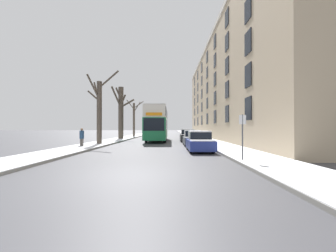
{
  "coord_description": "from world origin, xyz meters",
  "views": [
    {
      "loc": [
        1.41,
        -7.76,
        1.68
      ],
      "look_at": [
        1.1,
        15.62,
        1.88
      ],
      "focal_mm": 24.0,
      "sensor_mm": 36.0,
      "label": 1
    }
  ],
  "objects_px": {
    "bare_tree_left_1": "(121,111)",
    "parked_car_1": "(192,138)",
    "parked_car_2": "(188,136)",
    "street_sign_post": "(243,135)",
    "double_decker_bus": "(157,122)",
    "bare_tree_left_2": "(134,118)",
    "parked_car_0": "(199,142)",
    "bare_tree_left_0": "(99,109)",
    "pedestrian_left_sidewalk": "(82,137)"
  },
  "relations": [
    {
      "from": "bare_tree_left_0",
      "to": "parked_car_2",
      "type": "xyz_separation_m",
      "value": [
        9.07,
        5.73,
        -2.86
      ]
    },
    {
      "from": "bare_tree_left_1",
      "to": "parked_car_1",
      "type": "height_order",
      "value": "bare_tree_left_1"
    },
    {
      "from": "bare_tree_left_0",
      "to": "street_sign_post",
      "type": "xyz_separation_m",
      "value": [
        10.42,
        -11.06,
        -2.21
      ]
    },
    {
      "from": "bare_tree_left_0",
      "to": "parked_car_1",
      "type": "height_order",
      "value": "bare_tree_left_0"
    },
    {
      "from": "bare_tree_left_0",
      "to": "bare_tree_left_2",
      "type": "relative_size",
      "value": 1.05
    },
    {
      "from": "bare_tree_left_1",
      "to": "bare_tree_left_2",
      "type": "distance_m",
      "value": 9.72
    },
    {
      "from": "bare_tree_left_2",
      "to": "street_sign_post",
      "type": "bearing_deg",
      "value": -71.64
    },
    {
      "from": "bare_tree_left_2",
      "to": "parked_car_2",
      "type": "xyz_separation_m",
      "value": [
        8.95,
        -14.25,
        -2.79
      ]
    },
    {
      "from": "parked_car_0",
      "to": "street_sign_post",
      "type": "bearing_deg",
      "value": -76.16
    },
    {
      "from": "bare_tree_left_0",
      "to": "bare_tree_left_2",
      "type": "distance_m",
      "value": 19.98
    },
    {
      "from": "pedestrian_left_sidewalk",
      "to": "bare_tree_left_0",
      "type": "bearing_deg",
      "value": -77.08
    },
    {
      "from": "bare_tree_left_1",
      "to": "parked_car_2",
      "type": "xyz_separation_m",
      "value": [
        9.25,
        -4.55,
        -3.36
      ]
    },
    {
      "from": "bare_tree_left_1",
      "to": "double_decker_bus",
      "type": "distance_m",
      "value": 6.39
    },
    {
      "from": "bare_tree_left_1",
      "to": "street_sign_post",
      "type": "distance_m",
      "value": 23.98
    },
    {
      "from": "bare_tree_left_1",
      "to": "pedestrian_left_sidewalk",
      "type": "distance_m",
      "value": 13.52
    },
    {
      "from": "bare_tree_left_2",
      "to": "parked_car_2",
      "type": "distance_m",
      "value": 17.06
    },
    {
      "from": "parked_car_0",
      "to": "street_sign_post",
      "type": "distance_m",
      "value": 5.69
    },
    {
      "from": "double_decker_bus",
      "to": "bare_tree_left_0",
      "type": "bearing_deg",
      "value": -125.61
    },
    {
      "from": "bare_tree_left_1",
      "to": "pedestrian_left_sidewalk",
      "type": "xyz_separation_m",
      "value": [
        -0.38,
        -13.15,
        -3.15
      ]
    },
    {
      "from": "bare_tree_left_1",
      "to": "double_decker_bus",
      "type": "height_order",
      "value": "bare_tree_left_1"
    },
    {
      "from": "bare_tree_left_1",
      "to": "bare_tree_left_2",
      "type": "relative_size",
      "value": 1.08
    },
    {
      "from": "bare_tree_left_2",
      "to": "parked_car_2",
      "type": "height_order",
      "value": "bare_tree_left_2"
    },
    {
      "from": "parked_car_2",
      "to": "street_sign_post",
      "type": "bearing_deg",
      "value": -85.4
    },
    {
      "from": "double_decker_bus",
      "to": "parked_car_1",
      "type": "relative_size",
      "value": 2.79
    },
    {
      "from": "parked_car_0",
      "to": "pedestrian_left_sidewalk",
      "type": "bearing_deg",
      "value": 164.26
    },
    {
      "from": "bare_tree_left_0",
      "to": "pedestrian_left_sidewalk",
      "type": "xyz_separation_m",
      "value": [
        -0.55,
        -2.86,
        -2.64
      ]
    },
    {
      "from": "bare_tree_left_1",
      "to": "parked_car_0",
      "type": "relative_size",
      "value": 1.81
    },
    {
      "from": "parked_car_2",
      "to": "parked_car_1",
      "type": "bearing_deg",
      "value": -90.0
    },
    {
      "from": "bare_tree_left_0",
      "to": "street_sign_post",
      "type": "relative_size",
      "value": 3.16
    },
    {
      "from": "bare_tree_left_0",
      "to": "street_sign_post",
      "type": "bearing_deg",
      "value": -46.68
    },
    {
      "from": "bare_tree_left_2",
      "to": "pedestrian_left_sidewalk",
      "type": "relative_size",
      "value": 4.19
    },
    {
      "from": "bare_tree_left_2",
      "to": "bare_tree_left_0",
      "type": "bearing_deg",
      "value": -90.36
    },
    {
      "from": "parked_car_1",
      "to": "bare_tree_left_0",
      "type": "bearing_deg",
      "value": 178.44
    },
    {
      "from": "bare_tree_left_0",
      "to": "bare_tree_left_1",
      "type": "height_order",
      "value": "bare_tree_left_1"
    },
    {
      "from": "bare_tree_left_1",
      "to": "bare_tree_left_2",
      "type": "height_order",
      "value": "bare_tree_left_1"
    },
    {
      "from": "bare_tree_left_2",
      "to": "parked_car_2",
      "type": "bearing_deg",
      "value": -57.86
    },
    {
      "from": "parked_car_1",
      "to": "double_decker_bus",
      "type": "bearing_deg",
      "value": 116.95
    },
    {
      "from": "double_decker_bus",
      "to": "bare_tree_left_1",
      "type": "bearing_deg",
      "value": 151.16
    },
    {
      "from": "pedestrian_left_sidewalk",
      "to": "double_decker_bus",
      "type": "bearing_deg",
      "value": -95.85
    },
    {
      "from": "parked_car_0",
      "to": "pedestrian_left_sidewalk",
      "type": "height_order",
      "value": "pedestrian_left_sidewalk"
    },
    {
      "from": "parked_car_0",
      "to": "double_decker_bus",
      "type": "bearing_deg",
      "value": 106.61
    },
    {
      "from": "bare_tree_left_1",
      "to": "pedestrian_left_sidewalk",
      "type": "height_order",
      "value": "bare_tree_left_1"
    },
    {
      "from": "double_decker_bus",
      "to": "parked_car_2",
      "type": "distance_m",
      "value": 4.49
    },
    {
      "from": "parked_car_1",
      "to": "street_sign_post",
      "type": "xyz_separation_m",
      "value": [
        1.35,
        -10.81,
        0.67
      ]
    },
    {
      "from": "parked_car_0",
      "to": "parked_car_2",
      "type": "xyz_separation_m",
      "value": [
        0.0,
        11.31,
        0.02
      ]
    },
    {
      "from": "street_sign_post",
      "to": "parked_car_2",
      "type": "bearing_deg",
      "value": 94.6
    },
    {
      "from": "parked_car_2",
      "to": "pedestrian_left_sidewalk",
      "type": "distance_m",
      "value": 12.9
    },
    {
      "from": "parked_car_2",
      "to": "street_sign_post",
      "type": "xyz_separation_m",
      "value": [
        1.35,
        -16.79,
        0.65
      ]
    },
    {
      "from": "double_decker_bus",
      "to": "street_sign_post",
      "type": "xyz_separation_m",
      "value": [
        5.19,
        -18.36,
        -1.07
      ]
    },
    {
      "from": "parked_car_1",
      "to": "parked_car_2",
      "type": "distance_m",
      "value": 5.98
    }
  ]
}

